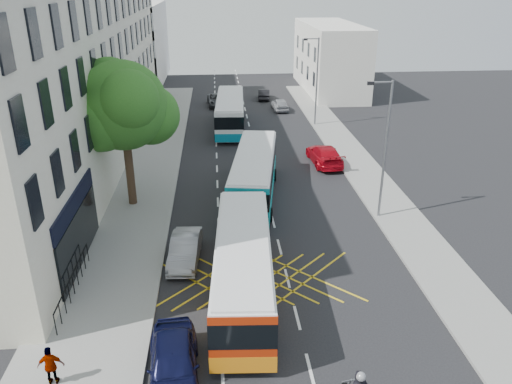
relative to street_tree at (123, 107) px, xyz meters
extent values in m
plane|color=black|center=(8.51, -14.97, -6.29)|extent=(120.00, 120.00, 0.00)
cube|color=gray|center=(0.01, 0.03, -6.22)|extent=(5.00, 70.00, 0.15)
cube|color=gray|center=(16.01, 0.03, -6.22)|extent=(3.00, 70.00, 0.15)
cube|color=beige|center=(-5.49, 9.53, 0.21)|extent=(8.00, 45.00, 13.00)
cube|color=black|center=(-1.44, -6.97, -2.89)|extent=(0.12, 7.00, 0.90)
cube|color=black|center=(-1.44, -6.97, -4.69)|extent=(0.12, 7.00, 2.60)
cube|color=silver|center=(-5.49, 40.03, -1.29)|extent=(8.00, 20.00, 10.00)
cube|color=silver|center=(19.51, 33.03, -2.29)|extent=(6.00, 18.00, 8.00)
cylinder|color=#382619|center=(0.01, 0.03, -3.94)|extent=(0.50, 0.50, 4.40)
sphere|color=#205B1A|center=(0.01, 0.03, 0.06)|extent=(5.20, 5.20, 5.20)
sphere|color=#205B1A|center=(1.41, 0.83, -0.74)|extent=(3.60, 3.60, 3.60)
sphere|color=#205B1A|center=(-1.19, -0.57, -0.54)|extent=(3.80, 3.80, 3.80)
sphere|color=#205B1A|center=(0.61, -1.27, 0.66)|extent=(3.40, 3.40, 3.40)
sphere|color=#205B1A|center=(-0.79, 1.13, 1.06)|extent=(3.20, 3.20, 3.20)
cylinder|color=slate|center=(14.81, -2.97, -2.14)|extent=(0.14, 0.14, 8.00)
cylinder|color=slate|center=(14.21, -2.97, 1.76)|extent=(1.20, 0.10, 0.10)
cube|color=black|center=(13.61, -2.97, 1.71)|extent=(0.35, 0.15, 0.18)
cylinder|color=slate|center=(14.81, 17.03, -2.14)|extent=(0.14, 0.14, 8.00)
cylinder|color=slate|center=(14.21, 17.03, 1.76)|extent=(1.20, 0.10, 0.10)
cube|color=black|center=(13.61, 17.03, 1.71)|extent=(0.35, 0.15, 0.18)
cube|color=silver|center=(6.35, -10.18, -4.72)|extent=(2.95, 10.43, 2.48)
cube|color=silver|center=(6.35, -10.18, -3.43)|extent=(2.75, 10.21, 0.11)
cube|color=black|center=(6.35, -10.18, -4.37)|extent=(3.01, 10.49, 1.03)
cube|color=orange|center=(6.35, -10.18, -5.59)|extent=(3.00, 10.48, 0.70)
cube|color=#AD2609|center=(6.05, -15.29, -4.70)|extent=(2.38, 0.24, 2.34)
cube|color=#FF0C0C|center=(5.13, -15.25, -5.36)|extent=(0.25, 0.07, 0.25)
cube|color=#FF0C0C|center=(6.97, -15.36, -5.36)|extent=(0.25, 0.07, 0.25)
cylinder|color=black|center=(5.35, -7.31, -5.87)|extent=(0.31, 0.86, 0.84)
cylinder|color=black|center=(7.69, -7.44, -5.87)|extent=(0.31, 0.86, 0.84)
cylinder|color=black|center=(4.98, -13.57, -5.87)|extent=(0.31, 0.86, 0.84)
cylinder|color=black|center=(7.31, -13.71, -5.87)|extent=(0.31, 0.86, 0.84)
cube|color=silver|center=(7.69, 0.70, -4.70)|extent=(3.93, 10.69, 2.52)
cube|color=silver|center=(7.69, 0.70, -3.39)|extent=(3.71, 10.46, 0.11)
cube|color=black|center=(7.69, 0.70, -4.34)|extent=(4.00, 10.76, 1.05)
cube|color=#0DA3A1|center=(7.69, 0.70, -5.58)|extent=(3.99, 10.75, 0.71)
cube|color=#0C8995|center=(6.90, -4.44, -4.68)|extent=(2.40, 0.46, 2.38)
cube|color=#FF0C0C|center=(5.97, -4.31, -5.34)|extent=(0.26, 0.10, 0.25)
cube|color=#FF0C0C|center=(7.83, -4.59, -5.34)|extent=(0.26, 0.10, 0.25)
cylinder|color=black|center=(6.95, 3.70, -5.86)|extent=(0.39, 0.89, 0.86)
cylinder|color=black|center=(9.30, 3.34, -5.86)|extent=(0.39, 0.89, 0.86)
cylinder|color=black|center=(5.98, -2.60, -5.86)|extent=(0.39, 0.89, 0.86)
cylinder|color=black|center=(8.33, -2.96, -5.86)|extent=(0.39, 0.89, 0.86)
cube|color=silver|center=(6.68, 16.62, -4.67)|extent=(2.93, 10.73, 2.56)
cube|color=silver|center=(6.68, 16.62, -3.34)|extent=(2.73, 10.51, 0.12)
cube|color=black|center=(6.68, 16.62, -4.31)|extent=(2.99, 10.80, 1.06)
cube|color=#0C7B9A|center=(6.68, 16.62, -5.57)|extent=(2.98, 10.79, 0.72)
cube|color=white|center=(6.43, 11.34, -4.65)|extent=(2.46, 0.22, 2.42)
cube|color=#FF0C0C|center=(5.47, 11.37, -5.33)|extent=(0.25, 0.07, 0.25)
cube|color=#FF0C0C|center=(7.38, 11.28, -5.33)|extent=(0.25, 0.07, 0.25)
cylinder|color=black|center=(5.62, 19.57, -5.86)|extent=(0.31, 0.88, 0.87)
cylinder|color=black|center=(8.03, 19.45, -5.86)|extent=(0.31, 0.88, 0.87)
cylinder|color=black|center=(5.30, 13.10, -5.86)|extent=(0.31, 0.88, 0.87)
cylinder|color=black|center=(7.72, 12.99, -5.86)|extent=(0.31, 0.88, 0.87)
cylinder|color=slate|center=(9.49, -16.73, -5.20)|extent=(0.62, 0.15, 0.04)
sphere|color=#99999E|center=(9.60, -17.34, -4.47)|extent=(0.31, 0.31, 0.31)
imported|color=black|center=(3.61, -15.08, -5.54)|extent=(2.09, 4.53, 1.50)
imported|color=#96979D|center=(3.61, -6.98, -5.63)|extent=(1.67, 4.08, 1.32)
imported|color=#B20715|center=(13.52, 6.47, -5.57)|extent=(2.32, 5.10, 1.45)
imported|color=#3C3F44|center=(5.59, 25.79, -5.66)|extent=(2.46, 4.71, 1.27)
imported|color=#95969C|center=(12.21, 23.24, -5.66)|extent=(1.67, 3.78, 1.27)
imported|color=black|center=(11.01, 28.59, -5.69)|extent=(1.63, 3.76, 1.20)
imported|color=gray|center=(-0.57, -15.05, -5.37)|extent=(0.92, 0.42, 1.54)
camera|label=1|loc=(5.39, -28.92, 6.94)|focal=35.00mm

